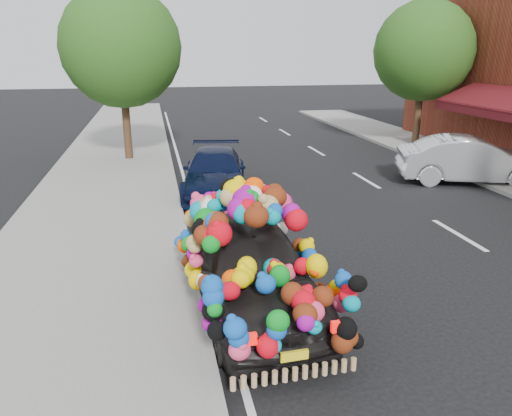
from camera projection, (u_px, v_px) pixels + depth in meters
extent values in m
plane|color=black|center=(302.00, 247.00, 10.33)|extent=(100.00, 100.00, 0.00)
cube|color=gray|center=(85.00, 262.00, 9.48)|extent=(4.00, 60.00, 0.12)
cube|color=gray|center=(188.00, 253.00, 9.85)|extent=(0.15, 60.00, 0.13)
cube|color=#551016|center=(499.00, 99.00, 16.92)|extent=(1.62, 5.20, 0.75)
cube|color=#551016|center=(478.00, 111.00, 16.89)|extent=(0.06, 5.20, 0.35)
cylinder|color=#332114|center=(127.00, 124.00, 18.06)|extent=(0.28, 0.28, 2.73)
sphere|color=#214913|center=(121.00, 47.00, 17.26)|extent=(4.20, 4.20, 4.20)
cylinder|color=#332114|center=(418.00, 116.00, 20.82)|extent=(0.28, 0.28, 2.64)
sphere|color=#214913|center=(424.00, 51.00, 20.05)|extent=(4.00, 4.00, 4.00)
imported|color=black|center=(251.00, 267.00, 7.69)|extent=(1.88, 4.21, 1.41)
cube|color=red|center=(247.00, 340.00, 5.61)|extent=(0.22, 0.07, 0.14)
cube|color=red|center=(340.00, 326.00, 5.88)|extent=(0.22, 0.07, 0.14)
cube|color=yellow|center=(294.00, 356.00, 5.82)|extent=(0.34, 0.06, 0.12)
imported|color=black|center=(215.00, 172.00, 14.11)|extent=(2.34, 4.43, 1.23)
imported|color=silver|center=(471.00, 160.00, 15.21)|extent=(4.57, 2.82, 1.42)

